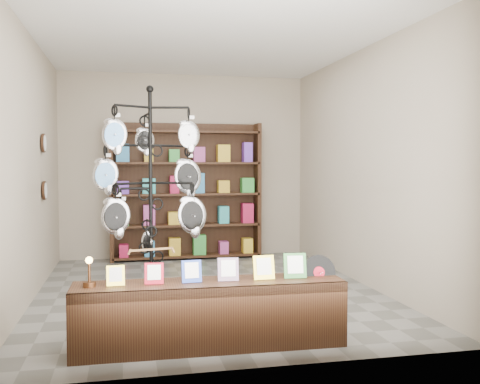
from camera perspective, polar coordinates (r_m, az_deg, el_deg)
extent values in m
plane|color=slate|center=(6.59, -3.42, -10.49)|extent=(5.00, 5.00, 0.00)
plane|color=#A99D88|center=(8.88, -5.91, 2.76)|extent=(4.00, 0.00, 4.00)
plane|color=#A99D88|center=(3.95, 2.04, 2.49)|extent=(4.00, 0.00, 4.00)
plane|color=#A99D88|center=(6.41, -21.44, 2.48)|extent=(0.00, 5.00, 5.00)
plane|color=#A99D88|center=(6.99, 12.98, 2.63)|extent=(0.00, 5.00, 5.00)
plane|color=white|center=(6.57, -3.51, 15.88)|extent=(5.00, 5.00, 0.00)
cylinder|color=black|center=(5.66, -9.39, -12.62)|extent=(0.53, 0.53, 0.03)
cylinder|color=black|center=(5.46, -9.49, -1.29)|extent=(0.04, 0.04, 2.26)
sphere|color=black|center=(5.50, -9.60, 10.77)|extent=(0.08, 0.08, 0.08)
ellipsoid|color=silver|center=(5.74, -9.88, -5.30)|extent=(0.12, 0.05, 0.24)
cube|color=tan|center=(5.19, -9.43, -6.06)|extent=(0.42, 0.11, 0.04)
cube|color=black|center=(4.60, -3.21, -12.90)|extent=(2.26, 0.50, 0.55)
cube|color=yellow|center=(4.47, -13.13, -8.68)|extent=(0.14, 0.05, 0.16)
cube|color=#A80D20|center=(4.47, -9.15, -8.58)|extent=(0.15, 0.06, 0.17)
cube|color=#263FA5|center=(4.49, -5.18, -8.44)|extent=(0.16, 0.06, 0.18)
cube|color=#E54C33|center=(4.53, -1.28, -8.26)|extent=(0.18, 0.06, 0.19)
cube|color=yellow|center=(4.59, 2.54, -8.04)|extent=(0.19, 0.06, 0.20)
cube|color=#337233|center=(4.66, 5.88, -7.82)|extent=(0.20, 0.07, 0.21)
cylinder|color=black|center=(4.80, 8.42, -8.48)|extent=(0.31, 0.08, 0.30)
cylinder|color=#A80D20|center=(4.80, 8.43, -8.48)|extent=(0.10, 0.03, 0.10)
cylinder|color=#492915|center=(4.50, -15.76, -9.45)|extent=(0.10, 0.10, 0.04)
cylinder|color=#492915|center=(4.48, -15.78, -8.30)|extent=(0.02, 0.02, 0.14)
sphere|color=#FFBF59|center=(4.46, -15.80, -7.01)|extent=(0.06, 0.06, 0.06)
cube|color=black|center=(8.83, -5.86, 0.16)|extent=(2.40, 0.04, 2.20)
cube|color=black|center=(8.62, -13.55, 0.02)|extent=(0.06, 0.36, 2.20)
cube|color=black|center=(8.88, 1.84, 0.19)|extent=(0.06, 0.36, 2.20)
cube|color=black|center=(8.79, -5.70, -6.74)|extent=(2.36, 0.36, 0.04)
cube|color=black|center=(8.72, -5.72, -3.50)|extent=(2.36, 0.36, 0.03)
cube|color=black|center=(8.68, -5.74, -0.22)|extent=(2.36, 0.36, 0.04)
cube|color=black|center=(8.66, -5.76, 3.08)|extent=(2.36, 0.36, 0.04)
cube|color=black|center=(8.68, -5.77, 6.39)|extent=(2.36, 0.36, 0.04)
cylinder|color=black|center=(7.20, -20.22, 4.92)|extent=(0.03, 0.24, 0.24)
cylinder|color=black|center=(7.21, -20.14, 0.15)|extent=(0.03, 0.24, 0.24)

